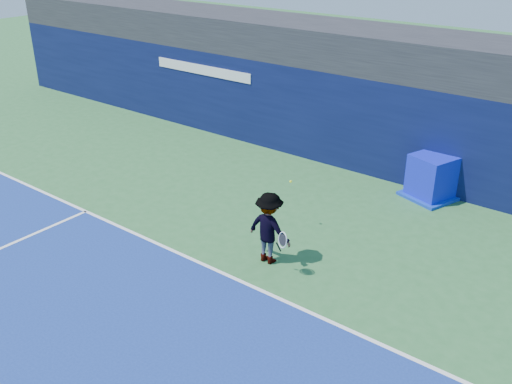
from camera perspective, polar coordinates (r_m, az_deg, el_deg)
ground at (r=11.39m, az=-13.52°, el=-14.52°), size 80.00×80.00×0.00m
baseline at (r=13.01m, az=-3.27°, el=-8.13°), size 24.00×0.10×0.01m
stadium_band at (r=18.46m, az=14.48°, el=13.35°), size 36.00×3.00×1.20m
back_wall_assembly at (r=18.11m, az=12.43°, el=6.43°), size 36.00×1.03×3.00m
equipment_cart at (r=17.01m, az=17.15°, el=1.29°), size 1.68×1.68×1.27m
tennis_player at (r=13.03m, az=1.33°, el=-3.63°), size 1.31×0.71×1.74m
tennis_ball at (r=14.33m, az=3.49°, el=1.05°), size 0.06×0.06×0.06m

